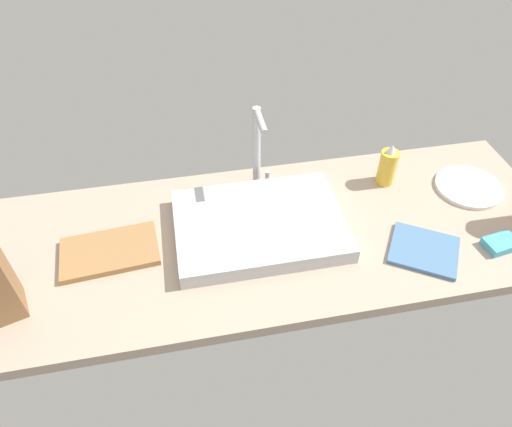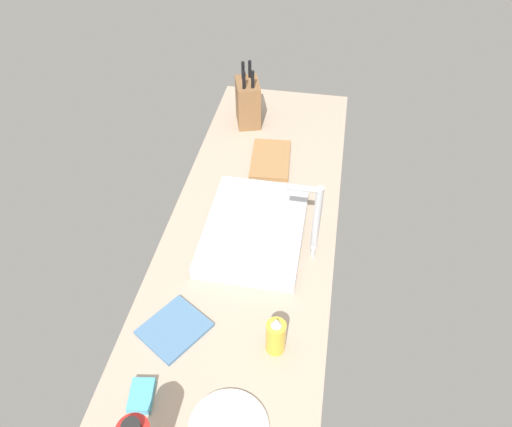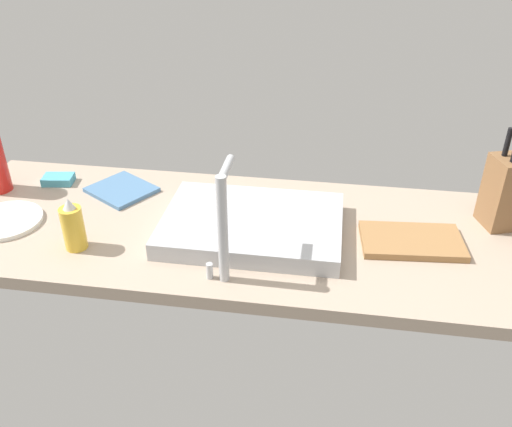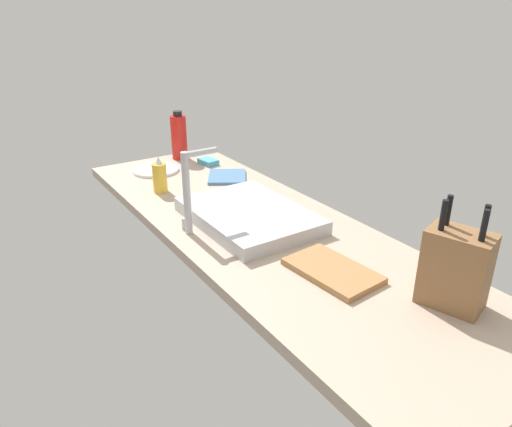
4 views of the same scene
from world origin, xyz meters
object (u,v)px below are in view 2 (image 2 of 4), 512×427
faucet (314,215)px  dish_sponge (142,396)px  soap_bottle (276,336)px  sink_basin (255,229)px  cutting_board (271,160)px  dish_towel (174,329)px  knife_block (248,102)px

faucet → dish_sponge: bearing=-32.3°
faucet → soap_bottle: size_ratio=1.90×
sink_basin → cutting_board: 41.33cm
faucet → cutting_board: faucet is taller
faucet → dish_towel: 54.98cm
faucet → sink_basin: bearing=-99.8°
sink_basin → soap_bottle: size_ratio=3.29×
faucet → soap_bottle: (39.60, -6.01, -9.38)cm
cutting_board → dish_towel: 85.00cm
sink_basin → soap_bottle: bearing=17.6°
knife_block → faucet: bearing=8.6°
faucet → knife_block: same height
soap_bottle → dish_towel: soap_bottle is taller
knife_block → dish_sponge: size_ratio=3.01×
dish_towel → dish_sponge: size_ratio=1.95×
sink_basin → faucet: size_ratio=1.73×
knife_block → cutting_board: size_ratio=1.06×
soap_bottle → dish_sponge: (20.56, -32.09, -5.00)cm
knife_block → dish_towel: (110.39, -0.94, -9.46)cm
soap_bottle → faucet: bearing=171.4°
cutting_board → dish_towel: cutting_board is taller
faucet → dish_sponge: 72.65cm
knife_block → soap_bottle: knife_block is taller
faucet → knife_block: bearing=-154.0°
faucet → knife_block: size_ratio=1.00×
faucet → soap_bottle: faucet is taller
faucet → cutting_board: bearing=-155.4°
knife_block → soap_bottle: 114.81cm
faucet → cutting_board: 51.30cm
sink_basin → knife_block: size_ratio=1.73×
dish_towel → cutting_board: bearing=169.6°
cutting_board → dish_sponge: size_ratio=2.84×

